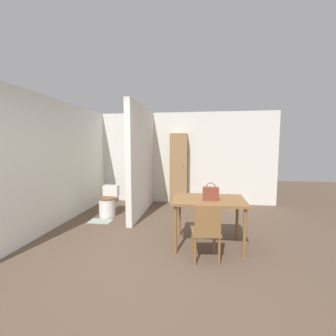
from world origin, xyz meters
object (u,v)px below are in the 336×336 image
wooden_chair (206,230)px  toilet (108,203)px  handbag (211,193)px  wooden_cabinet (179,169)px  dining_table (209,204)px

wooden_chair → toilet: size_ratio=1.23×
toilet → handbag: 2.67m
toilet → wooden_cabinet: (1.50, 1.23, 0.67)m
dining_table → wooden_cabinet: size_ratio=0.58×
handbag → wooden_cabinet: 2.69m
handbag → toilet: bearing=148.8°
dining_table → handbag: 0.22m
dining_table → handbag: size_ratio=4.02×
dining_table → wooden_chair: size_ratio=1.35×
toilet → wooden_cabinet: size_ratio=0.35×
dining_table → wooden_cabinet: wooden_cabinet is taller
wooden_chair → handbag: (0.07, 0.41, 0.43)m
wooden_chair → wooden_cabinet: (-0.66, 3.00, 0.51)m
wooden_chair → handbag: size_ratio=2.98×
toilet → wooden_chair: bearing=-39.2°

